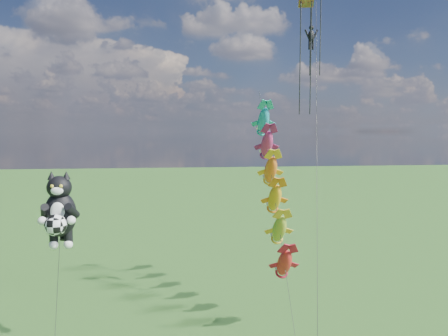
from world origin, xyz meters
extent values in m
cylinder|color=black|center=(1.06, 5.62, 3.83)|extent=(0.06, 2.76, 7.37)
ellipsoid|color=black|center=(1.04, 7.25, 8.93)|extent=(1.98, 1.62, 2.85)
ellipsoid|color=black|center=(1.04, 7.16, 10.62)|extent=(1.53, 1.39, 1.44)
cone|color=black|center=(0.60, 7.16, 11.38)|extent=(0.50, 0.50, 0.53)
cone|color=black|center=(1.49, 7.16, 11.38)|extent=(0.50, 0.50, 0.53)
ellipsoid|color=white|center=(1.04, 6.59, 10.49)|extent=(0.75, 0.38, 0.52)
ellipsoid|color=white|center=(1.04, 6.59, 9.20)|extent=(0.89, 0.35, 1.17)
sphere|color=gold|center=(0.78, 6.52, 10.78)|extent=(0.21, 0.21, 0.21)
sphere|color=gold|center=(1.31, 6.52, 10.78)|extent=(0.21, 0.21, 0.21)
sphere|color=white|center=(0.20, 6.32, 8.71)|extent=(0.53, 0.53, 0.53)
sphere|color=white|center=(1.89, 6.32, 8.71)|extent=(0.53, 0.53, 0.53)
sphere|color=white|center=(0.60, 7.12, 7.02)|extent=(0.57, 0.57, 0.57)
sphere|color=white|center=(1.49, 7.12, 7.02)|extent=(0.57, 0.57, 0.57)
sphere|color=white|center=(1.04, 6.05, 8.48)|extent=(1.31, 1.31, 1.31)
cylinder|color=black|center=(15.75, 11.22, 8.98)|extent=(0.73, 15.82, 17.68)
ellipsoid|color=red|center=(15.59, 7.74, 5.10)|extent=(1.08, 2.67, 2.77)
ellipsoid|color=green|center=(15.67, 9.51, 7.07)|extent=(1.08, 2.67, 2.77)
ellipsoid|color=yellow|center=(15.75, 11.28, 9.05)|extent=(1.08, 2.67, 2.77)
ellipsoid|color=red|center=(15.83, 13.05, 11.03)|extent=(1.08, 2.67, 2.77)
ellipsoid|color=#D8336F|center=(15.91, 14.82, 13.01)|extent=(1.08, 2.67, 2.77)
ellipsoid|color=#197CBF|center=(15.99, 16.59, 14.99)|extent=(1.08, 2.67, 2.77)
cylinder|color=black|center=(16.54, 4.25, 12.88)|extent=(5.11, 16.33, 25.48)
cube|color=green|center=(17.46, 9.68, 23.05)|extent=(1.18, 0.92, 0.58)
cylinder|color=black|center=(17.09, 9.68, 19.07)|extent=(0.08, 0.08, 7.97)
cylinder|color=black|center=(17.83, 9.68, 19.07)|extent=(0.08, 0.08, 7.97)
cylinder|color=black|center=(18.69, 12.40, 22.23)|extent=(0.08, 0.08, 8.13)
cylinder|color=black|center=(19.45, 12.40, 22.23)|extent=(0.08, 0.08, 8.13)
camera|label=1|loc=(7.84, -20.73, 14.07)|focal=35.00mm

